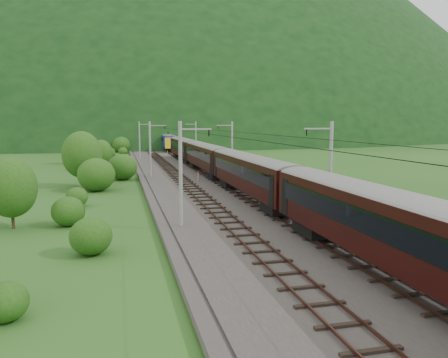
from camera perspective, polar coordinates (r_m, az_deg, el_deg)
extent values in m
plane|color=#224816|center=(35.29, 4.48, -6.05)|extent=(600.00, 600.00, 0.00)
cube|color=#38332D|center=(44.66, 0.49, -2.95)|extent=(14.00, 220.00, 0.30)
cube|color=#512E23|center=(43.96, -3.45, -2.68)|extent=(0.08, 220.00, 0.15)
cube|color=#512E23|center=(44.23, -1.62, -2.61)|extent=(0.08, 220.00, 0.15)
cube|color=black|center=(44.11, -2.53, -2.82)|extent=(2.40, 220.00, 0.12)
cube|color=#512E23|center=(45.04, 2.57, -2.43)|extent=(0.08, 220.00, 0.15)
cube|color=#512E23|center=(45.45, 4.31, -2.35)|extent=(0.08, 220.00, 0.15)
cube|color=black|center=(45.26, 3.45, -2.56)|extent=(2.40, 220.00, 0.12)
cylinder|color=gray|center=(33.14, -5.69, 0.61)|extent=(0.28, 0.28, 8.00)
cube|color=gray|center=(33.10, -3.70, 6.53)|extent=(2.40, 0.12, 0.12)
cylinder|color=black|center=(33.29, -1.99, 6.03)|extent=(0.10, 0.10, 0.50)
cylinder|color=gray|center=(64.87, -9.62, 3.90)|extent=(0.28, 0.28, 8.00)
cube|color=gray|center=(64.85, -8.63, 6.93)|extent=(2.40, 0.12, 0.12)
cylinder|color=black|center=(64.95, -7.74, 6.68)|extent=(0.10, 0.10, 0.50)
cylinder|color=gray|center=(96.78, -10.98, 5.02)|extent=(0.28, 0.28, 8.00)
cube|color=gray|center=(96.77, -10.31, 7.05)|extent=(2.40, 0.12, 0.12)
cylinder|color=black|center=(96.83, -9.71, 6.89)|extent=(0.10, 0.10, 0.50)
cylinder|color=gray|center=(128.73, -11.66, 5.59)|extent=(0.28, 0.28, 8.00)
cube|color=gray|center=(128.72, -11.16, 7.11)|extent=(2.40, 0.12, 0.12)
cylinder|color=black|center=(128.77, -10.71, 6.99)|extent=(0.10, 0.10, 0.50)
cylinder|color=gray|center=(160.71, -12.07, 5.93)|extent=(0.28, 0.28, 8.00)
cube|color=gray|center=(160.70, -11.67, 7.15)|extent=(2.40, 0.12, 0.12)
cylinder|color=black|center=(160.74, -11.31, 7.05)|extent=(0.10, 0.10, 0.50)
cylinder|color=gray|center=(36.94, 13.73, 1.14)|extent=(0.28, 0.28, 8.00)
cube|color=gray|center=(36.19, 12.20, 6.45)|extent=(2.40, 0.12, 0.12)
cylinder|color=black|center=(35.77, 10.74, 6.00)|extent=(0.10, 0.10, 0.50)
cylinder|color=gray|center=(66.89, 1.06, 4.11)|extent=(0.28, 0.28, 8.00)
cube|color=gray|center=(66.48, 0.06, 7.02)|extent=(2.40, 0.12, 0.12)
cylinder|color=black|center=(66.26, -0.79, 6.76)|extent=(0.10, 0.10, 0.50)
cylinder|color=gray|center=(98.14, -3.70, 5.18)|extent=(0.28, 0.28, 8.00)
cube|color=gray|center=(97.87, -4.41, 7.16)|extent=(2.40, 0.12, 0.12)
cylinder|color=black|center=(97.71, -4.99, 6.97)|extent=(0.10, 0.10, 0.50)
cylinder|color=gray|center=(129.76, -6.15, 5.71)|extent=(0.28, 0.28, 8.00)
cube|color=gray|center=(129.55, -6.71, 7.21)|extent=(2.40, 0.12, 0.12)
cylinder|color=black|center=(129.44, -7.15, 7.07)|extent=(0.10, 0.10, 0.50)
cylinder|color=gray|center=(161.53, -7.65, 6.03)|extent=(0.28, 0.28, 8.00)
cube|color=gray|center=(161.36, -8.10, 7.23)|extent=(2.40, 0.12, 0.12)
cylinder|color=black|center=(161.27, -8.45, 7.12)|extent=(0.10, 0.10, 0.50)
cylinder|color=black|center=(43.41, -2.59, 5.97)|extent=(0.03, 198.00, 0.03)
cylinder|color=black|center=(44.58, 3.51, 6.00)|extent=(0.03, 198.00, 0.03)
ellipsoid|color=#113313|center=(292.91, -11.58, 5.74)|extent=(504.00, 360.00, 244.00)
cube|color=black|center=(23.79, 20.37, -5.67)|extent=(2.97, 22.53, 3.07)
cylinder|color=gray|center=(23.52, 20.52, -2.38)|extent=(2.97, 22.42, 2.97)
cube|color=black|center=(22.91, 17.27, -5.08)|extent=(0.05, 19.83, 1.18)
cube|color=black|center=(24.58, 23.33, -4.52)|extent=(0.05, 19.83, 1.18)
cube|color=black|center=(30.90, 11.99, -6.18)|extent=(2.25, 3.28, 0.92)
cube|color=black|center=(44.61, 3.58, 0.76)|extent=(2.97, 22.53, 3.07)
cylinder|color=gray|center=(44.47, 3.59, 2.53)|extent=(2.97, 22.42, 2.97)
cube|color=black|center=(44.15, 1.71, 1.18)|extent=(0.05, 19.83, 1.18)
cube|color=black|center=(45.03, 5.41, 1.27)|extent=(0.05, 19.83, 1.18)
cube|color=black|center=(37.54, 7.11, -3.65)|extent=(2.25, 3.28, 0.92)
cube|color=black|center=(52.39, 1.01, -0.43)|extent=(2.25, 3.28, 0.92)
cube|color=black|center=(66.99, -2.29, 3.02)|extent=(2.97, 22.53, 3.07)
cylinder|color=gray|center=(66.89, -2.30, 4.20)|extent=(2.97, 22.42, 2.97)
cube|color=black|center=(66.68, -3.56, 3.31)|extent=(0.05, 19.83, 1.18)
cube|color=black|center=(67.27, -1.03, 3.36)|extent=(0.05, 19.83, 1.18)
cube|color=black|center=(59.51, -0.78, 0.53)|extent=(2.25, 3.28, 0.92)
cube|color=black|center=(74.88, -3.47, 1.95)|extent=(2.25, 3.28, 0.92)
cube|color=black|center=(89.77, -5.21, 4.13)|extent=(2.97, 22.53, 3.07)
cylinder|color=gray|center=(89.70, -5.22, 5.01)|extent=(2.97, 22.42, 2.97)
cube|color=black|center=(89.54, -6.17, 4.35)|extent=(0.05, 19.83, 1.18)
cube|color=black|center=(89.98, -4.26, 4.39)|extent=(0.05, 19.83, 1.18)
cube|color=black|center=(82.14, -4.38, 2.43)|extent=(2.25, 3.28, 0.92)
cube|color=black|center=(97.69, -5.88, 3.22)|extent=(2.25, 3.28, 0.92)
cube|color=#1427A0|center=(121.85, -7.46, 4.98)|extent=(2.97, 18.44, 3.07)
cylinder|color=gray|center=(121.80, -7.47, 5.63)|extent=(2.97, 18.34, 2.97)
cube|color=black|center=(121.69, -8.17, 5.14)|extent=(0.05, 16.22, 1.18)
cube|color=black|center=(122.01, -6.75, 5.17)|extent=(0.05, 16.22, 1.18)
cube|color=black|center=(115.56, -7.09, 3.86)|extent=(2.25, 3.28, 0.92)
cube|color=black|center=(128.36, -7.75, 4.21)|extent=(2.25, 3.28, 0.92)
cube|color=yellow|center=(130.82, -7.89, 5.05)|extent=(3.03, 0.50, 2.77)
cube|color=yellow|center=(112.91, -6.96, 4.69)|extent=(3.03, 0.50, 2.77)
cube|color=black|center=(124.76, -7.62, 6.00)|extent=(0.08, 1.60, 0.92)
cylinder|color=red|center=(58.33, -3.41, 0.31)|extent=(0.14, 0.14, 1.33)
cylinder|color=red|center=(98.75, -7.38, 3.25)|extent=(0.16, 0.16, 1.49)
cylinder|color=black|center=(81.03, -9.53, 2.57)|extent=(0.16, 0.16, 2.26)
sphere|color=red|center=(80.94, -9.55, 3.40)|extent=(0.27, 0.27, 0.27)
ellipsoid|color=#214B14|center=(20.86, -26.60, -14.15)|extent=(1.86, 1.86, 1.67)
ellipsoid|color=#214B14|center=(28.58, -17.00, -7.15)|extent=(2.64, 2.64, 2.37)
ellipsoid|color=#214B14|center=(36.91, -19.68, -4.00)|extent=(2.62, 2.62, 2.36)
ellipsoid|color=#214B14|center=(44.98, -18.67, -2.23)|extent=(2.13, 2.13, 1.91)
ellipsoid|color=#214B14|center=(54.11, -16.34, 0.55)|extent=(4.42, 4.42, 3.98)
ellipsoid|color=#214B14|center=(63.64, -13.13, 1.54)|extent=(4.15, 4.15, 3.73)
ellipsoid|color=#214B14|center=(72.17, -14.60, 1.40)|extent=(1.98, 1.98, 1.78)
ellipsoid|color=#214B14|center=(84.47, -16.50, 3.03)|extent=(4.70, 4.70, 4.23)
ellipsoid|color=#214B14|center=(90.74, -15.78, 2.53)|extent=(1.85, 1.85, 1.67)
ellipsoid|color=#214B14|center=(100.76, -14.85, 3.32)|extent=(3.01, 3.01, 2.71)
ellipsoid|color=#214B14|center=(110.19, -13.06, 3.54)|extent=(2.24, 2.24, 2.02)
ellipsoid|color=#214B14|center=(120.51, -13.26, 4.39)|extent=(4.72, 4.72, 4.25)
ellipsoid|color=#214B14|center=(129.06, -14.14, 4.33)|extent=(3.61, 3.61, 3.25)
cylinder|color=black|center=(37.54, -25.92, -3.61)|extent=(0.24, 0.24, 3.02)
ellipsoid|color=#214B14|center=(37.27, -26.07, -1.00)|extent=(3.89, 3.89, 4.67)
cylinder|color=black|center=(58.21, -17.98, 0.89)|extent=(0.24, 0.24, 3.84)
ellipsoid|color=#214B14|center=(58.02, -18.06, 3.04)|extent=(4.94, 4.94, 5.93)
cylinder|color=black|center=(76.46, -15.68, 2.10)|extent=(0.24, 0.24, 2.85)
ellipsoid|color=#214B14|center=(76.33, -15.73, 3.32)|extent=(3.67, 3.67, 4.40)
cylinder|color=black|center=(90.72, -19.04, 2.68)|extent=(0.24, 0.24, 2.55)
ellipsoid|color=#214B14|center=(90.62, -19.08, 3.60)|extent=(3.28, 3.28, 3.94)
ellipsoid|color=#214B14|center=(48.18, 13.94, -1.58)|extent=(1.86, 1.86, 1.68)
ellipsoid|color=#214B14|center=(65.44, 5.22, 1.55)|extent=(3.35, 3.35, 3.01)
ellipsoid|color=#214B14|center=(94.56, 1.34, 3.03)|extent=(1.98, 1.98, 1.78)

